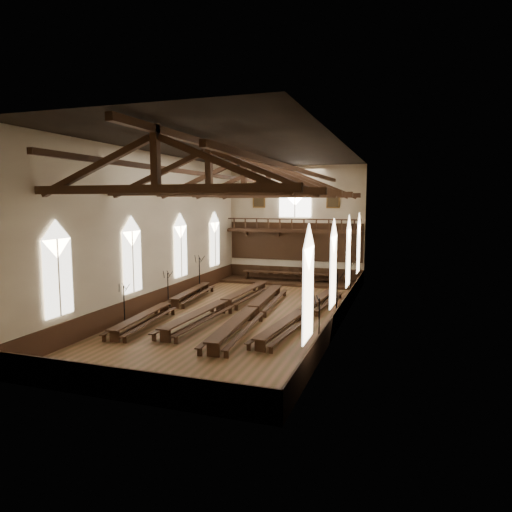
{
  "coord_description": "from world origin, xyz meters",
  "views": [
    {
      "loc": [
        9.47,
        -25.86,
        6.9
      ],
      "look_at": [
        0.26,
        1.5,
        3.47
      ],
      "focal_mm": 32.0,
      "sensor_mm": 36.0,
      "label": 1
    }
  ],
  "objects": [
    {
      "name": "ground",
      "position": [
        0.0,
        0.0,
        0.0
      ],
      "size": [
        26.0,
        26.0,
        0.0
      ],
      "primitive_type": "plane",
      "color": "brown",
      "rests_on": "ground"
    },
    {
      "name": "room_walls",
      "position": [
        0.0,
        0.0,
        6.46
      ],
      "size": [
        26.0,
        26.0,
        26.0
      ],
      "color": "beige",
      "rests_on": "ground"
    },
    {
      "name": "wainscot_band",
      "position": [
        0.0,
        0.0,
        0.6
      ],
      "size": [
        12.0,
        26.0,
        1.2
      ],
      "color": "#351C0F",
      "rests_on": "ground"
    },
    {
      "name": "side_windows",
      "position": [
        -0.0,
        -0.0,
        3.74
      ],
      "size": [
        11.85,
        19.8,
        4.5
      ],
      "color": "white",
      "rests_on": "room_walls"
    },
    {
      "name": "end_window",
      "position": [
        0.0,
        12.9,
        7.22
      ],
      "size": [
        2.8,
        0.12,
        3.8
      ],
      "color": "white",
      "rests_on": "room_walls"
    },
    {
      "name": "minstrels_gallery",
      "position": [
        0.0,
        12.66,
        3.91
      ],
      "size": [
        11.8,
        1.24,
        3.7
      ],
      "color": "#361B11",
      "rests_on": "room_walls"
    },
    {
      "name": "portraits",
      "position": [
        0.0,
        12.9,
        7.1
      ],
      "size": [
        7.75,
        0.09,
        1.45
      ],
      "color": "brown",
      "rests_on": "room_walls"
    },
    {
      "name": "roof_trusses",
      "position": [
        0.0,
        -0.0,
        8.22
      ],
      "size": [
        11.7,
        25.7,
        2.8
      ],
      "color": "#361B11",
      "rests_on": "room_walls"
    },
    {
      "name": "refectory_row_a",
      "position": [
        -4.77,
        -0.79,
        0.5
      ],
      "size": [
        1.97,
        13.88,
        0.68
      ],
      "color": "#361B11",
      "rests_on": "ground"
    },
    {
      "name": "refectory_row_b",
      "position": [
        -1.45,
        0.32,
        0.55
      ],
      "size": [
        1.82,
        14.54,
        0.76
      ],
      "color": "#361B11",
      "rests_on": "ground"
    },
    {
      "name": "refectory_row_c",
      "position": [
        0.82,
        -0.89,
        0.55
      ],
      "size": [
        2.06,
        14.55,
        0.76
      ],
      "color": "#361B11",
      "rests_on": "ground"
    },
    {
      "name": "refectory_row_d",
      "position": [
        3.78,
        0.08,
        0.49
      ],
      "size": [
        1.96,
        13.8,
        0.68
      ],
      "color": "#361B11",
      "rests_on": "ground"
    },
    {
      "name": "dais",
      "position": [
        -0.14,
        11.4,
        0.1
      ],
      "size": [
        11.4,
        2.97,
        0.2
      ],
      "primitive_type": "cube",
      "color": "#351C0F",
      "rests_on": "ground"
    },
    {
      "name": "high_table",
      "position": [
        -0.14,
        11.4,
        0.83
      ],
      "size": [
        7.99,
        1.12,
        0.75
      ],
      "color": "#361B11",
      "rests_on": "dais"
    },
    {
      "name": "high_chairs",
      "position": [
        -0.14,
        12.18,
        0.75
      ],
      "size": [
        6.77,
        0.47,
        1.02
      ],
      "color": "#361B11",
      "rests_on": "dais"
    },
    {
      "name": "candelabrum_left_near",
      "position": [
        -5.55,
        -4.45,
        0.72
      ],
      "size": [
        0.66,
        0.73,
        2.37
      ],
      "color": "black",
      "rests_on": "ground"
    },
    {
      "name": "candelabrum_left_mid",
      "position": [
        -5.55,
        0.46,
        0.72
      ],
      "size": [
        0.7,
        0.71,
        2.38
      ],
      "color": "black",
      "rests_on": "ground"
    },
    {
      "name": "candelabrum_left_far",
      "position": [
        -5.55,
        5.27,
        0.88
      ],
      "size": [
        0.84,
        0.87,
        2.88
      ],
      "color": "black",
      "rests_on": "ground"
    },
    {
      "name": "candelabrum_right_near",
      "position": [
        5.55,
        -4.75,
        0.75
      ],
      "size": [
        0.69,
        0.76,
        2.48
      ],
      "color": "black",
      "rests_on": "ground"
    },
    {
      "name": "candelabrum_right_mid",
      "position": [
        5.55,
        0.81,
        0.88
      ],
      "size": [
        0.85,
        0.87,
        2.9
      ],
      "color": "black",
      "rests_on": "ground"
    },
    {
      "name": "candelabrum_right_far",
      "position": [
        5.55,
        7.41,
        0.87
      ],
      "size": [
        0.86,
        0.82,
        2.86
      ],
      "color": "black",
      "rests_on": "ground"
    }
  ]
}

